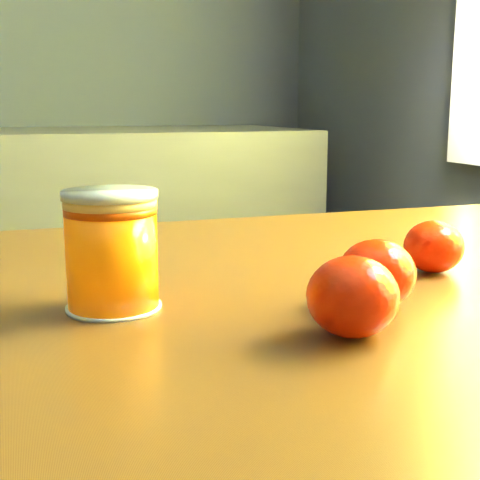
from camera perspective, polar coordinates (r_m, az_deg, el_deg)
name	(u,v)px	position (r m, az deg, el deg)	size (l,w,h in m)	color
table	(327,404)	(0.61, 7.44, -13.72)	(1.08, 0.76, 0.81)	#593616
juice_glass	(112,251)	(0.51, -10.88, -0.94)	(0.07, 0.07, 0.09)	#FF6D05
orange_front	(376,274)	(0.52, 11.57, -2.84)	(0.06, 0.06, 0.05)	red
orange_back	(434,247)	(0.65, 16.20, -0.55)	(0.06, 0.06, 0.05)	red
orange_extra	(353,297)	(0.46, 9.59, -4.78)	(0.06, 0.06, 0.06)	red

